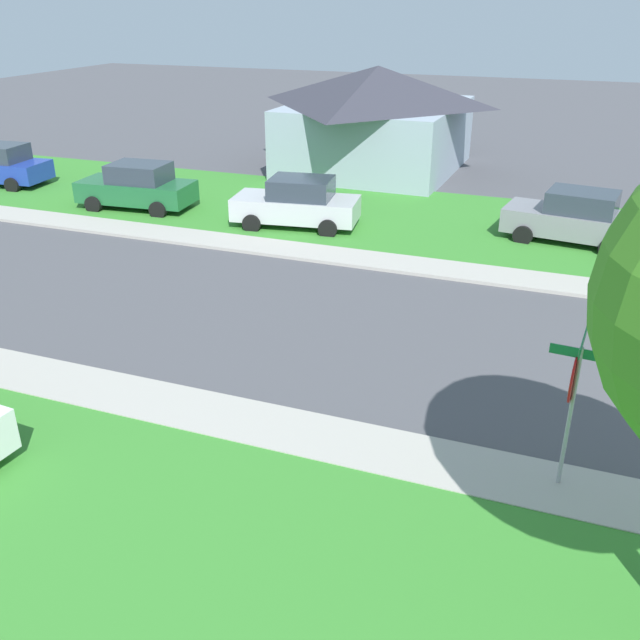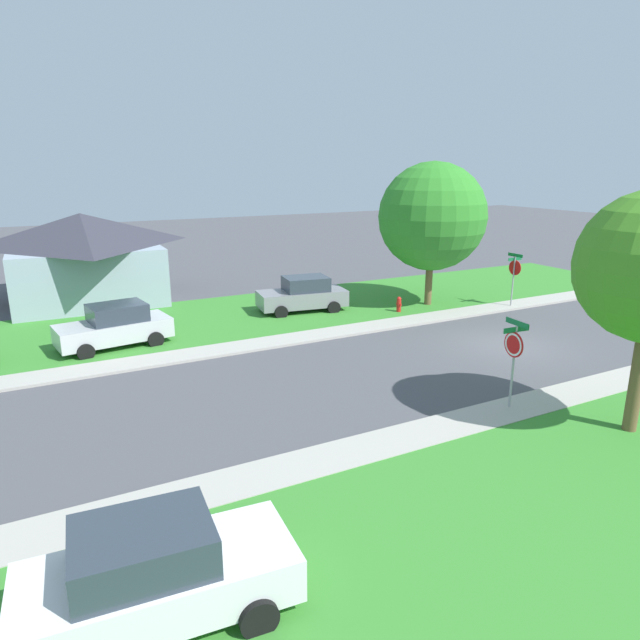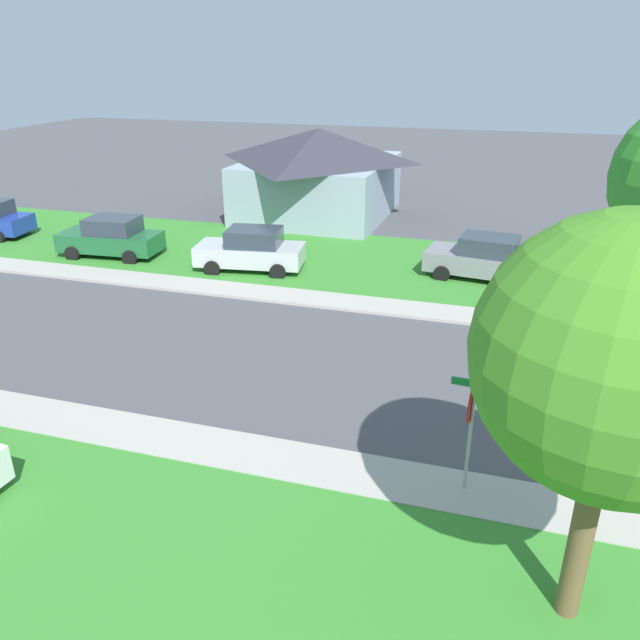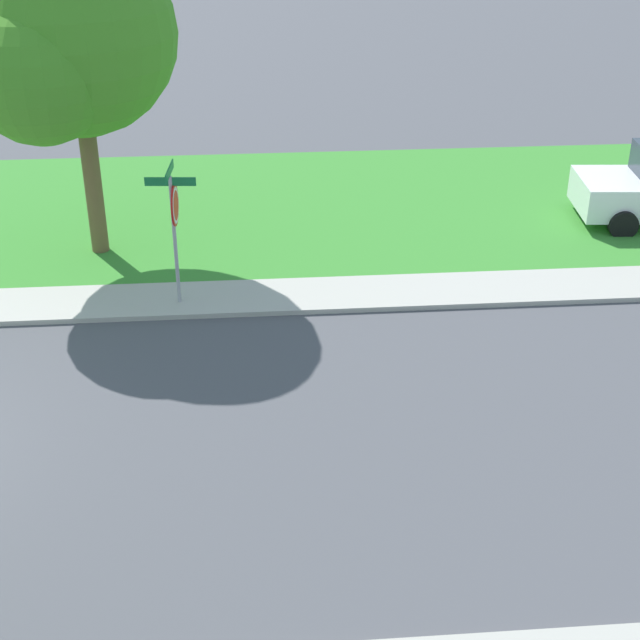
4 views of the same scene
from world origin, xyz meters
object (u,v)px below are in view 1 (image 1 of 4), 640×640
(stop_sign_far_corner, at_px, (573,388))
(car_silver_kerbside_mid, at_px, (297,203))
(car_grey_far_down_street, at_px, (575,218))
(house_right_setback, at_px, (377,117))
(car_green_driveway_right, at_px, (137,187))

(stop_sign_far_corner, height_order, car_silver_kerbside_mid, stop_sign_far_corner)
(car_grey_far_down_street, distance_m, house_right_setback, 12.25)
(car_grey_far_down_street, bearing_deg, stop_sign_far_corner, -178.54)
(stop_sign_far_corner, bearing_deg, car_green_driveway_right, 53.78)
(stop_sign_far_corner, distance_m, car_silver_kerbside_mid, 15.03)
(stop_sign_far_corner, xyz_separation_m, car_grey_far_down_street, (13.24, 0.34, -1.01))
(stop_sign_far_corner, distance_m, car_grey_far_down_street, 13.28)
(house_right_setback, bearing_deg, car_silver_kerbside_mid, -179.86)
(house_right_setback, bearing_deg, stop_sign_far_corner, -156.09)
(stop_sign_far_corner, xyz_separation_m, car_silver_kerbside_mid, (11.67, 9.42, -1.01))
(stop_sign_far_corner, height_order, car_grey_far_down_street, stop_sign_far_corner)
(car_grey_far_down_street, bearing_deg, car_silver_kerbside_mid, 99.79)
(stop_sign_far_corner, distance_m, car_green_driveway_right, 19.77)
(car_silver_kerbside_mid, bearing_deg, car_green_driveway_right, 90.03)
(car_green_driveway_right, bearing_deg, car_silver_kerbside_mid, -89.97)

